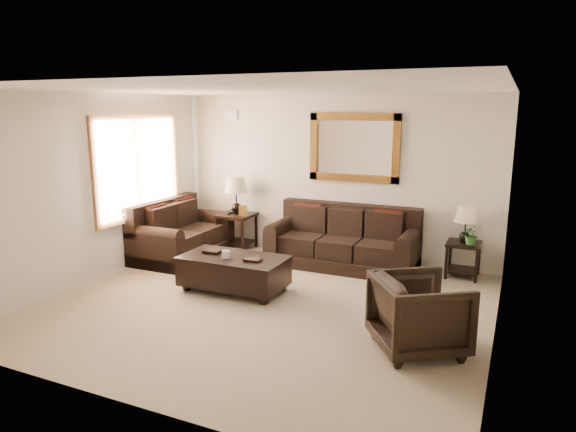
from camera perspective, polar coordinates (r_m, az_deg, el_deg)
The scene contains 11 objects.
room at distance 6.33m, azimuth -2.80°, elevation 1.63°, with size 5.51×5.01×2.71m.
window at distance 8.56m, azimuth -16.30°, elevation 5.22°, with size 0.07×1.96×1.66m.
mirror at distance 8.40m, azimuth 7.33°, elevation 7.54°, with size 1.50×0.06×1.10m.
air_vent at distance 9.32m, azimuth -6.33°, elevation 11.07°, with size 0.25×0.02×0.18m, color #999999.
sofa at distance 8.25m, azimuth 6.17°, elevation -3.13°, with size 2.32×1.00×0.95m.
loveseat at distance 8.85m, azimuth -11.95°, elevation -2.23°, with size 1.02×1.71×0.96m.
end_table_left at distance 9.07m, azimuth -5.76°, elevation 1.51°, with size 0.59×0.59×1.30m.
end_table_right at distance 7.98m, azimuth 19.07°, elevation -1.61°, with size 0.49×0.49×1.08m.
coffee_table at distance 7.12m, azimuth -6.03°, elevation -5.93°, with size 1.44×0.78×0.61m.
armchair at distance 5.53m, azimuth 14.38°, elevation -10.13°, with size 0.85×0.80×0.88m, color black.
potted_plant at distance 7.90m, azimuth 19.75°, elevation -2.18°, with size 0.27×0.30×0.23m, color #24521C.
Camera 1 is at (2.87, -5.53, 2.48)m, focal length 32.00 mm.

